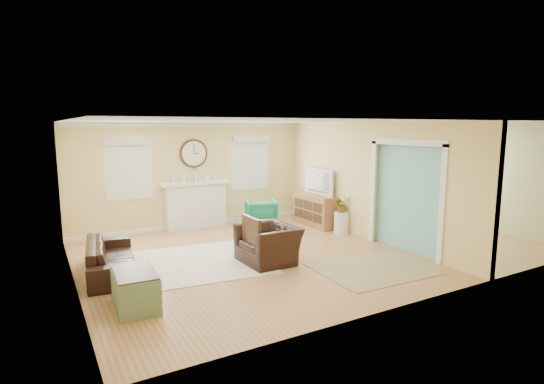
{
  "coord_description": "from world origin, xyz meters",
  "views": [
    {
      "loc": [
        -4.94,
        -7.03,
        2.51
      ],
      "look_at": [
        -0.8,
        0.3,
        1.2
      ],
      "focal_mm": 28.0,
      "sensor_mm": 36.0,
      "label": 1
    }
  ],
  "objects_px": {
    "eames_chair": "(268,244)",
    "dining_table": "(400,216)",
    "green_chair": "(261,214)",
    "sofa": "(111,257)",
    "credenza": "(315,210)"
  },
  "relations": [
    {
      "from": "eames_chair",
      "to": "green_chair",
      "type": "distance_m",
      "value": 2.79
    },
    {
      "from": "eames_chair",
      "to": "dining_table",
      "type": "relative_size",
      "value": 0.58
    },
    {
      "from": "green_chair",
      "to": "dining_table",
      "type": "xyz_separation_m",
      "value": [
        2.84,
        -1.9,
        -0.02
      ]
    },
    {
      "from": "eames_chair",
      "to": "dining_table",
      "type": "distance_m",
      "value": 4.08
    },
    {
      "from": "credenza",
      "to": "dining_table",
      "type": "distance_m",
      "value": 2.08
    },
    {
      "from": "sofa",
      "to": "dining_table",
      "type": "distance_m",
      "value": 6.68
    },
    {
      "from": "sofa",
      "to": "eames_chair",
      "type": "bearing_deg",
      "value": -99.68
    },
    {
      "from": "credenza",
      "to": "dining_table",
      "type": "height_order",
      "value": "credenza"
    },
    {
      "from": "green_chair",
      "to": "credenza",
      "type": "height_order",
      "value": "credenza"
    },
    {
      "from": "eames_chair",
      "to": "credenza",
      "type": "relative_size",
      "value": 0.77
    },
    {
      "from": "credenza",
      "to": "eames_chair",
      "type": "bearing_deg",
      "value": -141.05
    },
    {
      "from": "eames_chair",
      "to": "green_chair",
      "type": "height_order",
      "value": "eames_chair"
    },
    {
      "from": "sofa",
      "to": "dining_table",
      "type": "xyz_separation_m",
      "value": [
        6.68,
        -0.17,
        0.04
      ]
    },
    {
      "from": "dining_table",
      "to": "green_chair",
      "type": "bearing_deg",
      "value": 64.17
    },
    {
      "from": "eames_chair",
      "to": "credenza",
      "type": "xyz_separation_m",
      "value": [
        2.47,
        2.0,
        0.05
      ]
    }
  ]
}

